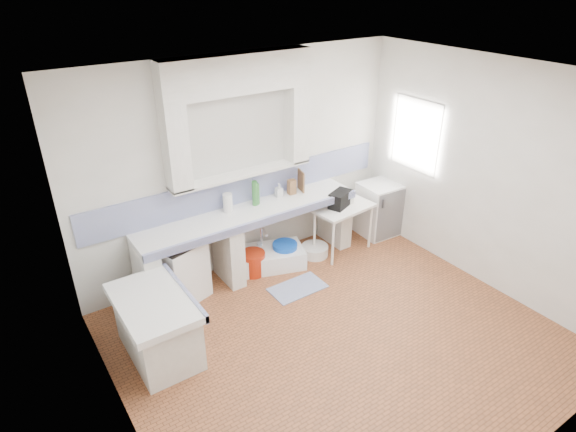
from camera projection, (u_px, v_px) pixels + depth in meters
floor at (339, 339)px, 5.34m from camera, size 4.50×4.50×0.00m
ceiling at (355, 82)px, 4.05m from camera, size 4.50×4.50×0.00m
wall_back at (244, 165)px, 6.17m from camera, size 4.50×0.00×4.50m
wall_front at (540, 348)px, 3.23m from camera, size 4.50×0.00×4.50m
wall_left at (113, 311)px, 3.58m from camera, size 0.00×4.50×4.50m
wall_right at (489, 177)px, 5.82m from camera, size 0.00×4.50×4.50m
alcove_mass at (237, 74)px, 5.48m from camera, size 1.90×0.25×0.45m
window_frame at (425, 133)px, 6.69m from camera, size 0.35×0.86×1.06m
lace_valance at (421, 107)px, 6.45m from camera, size 0.01×0.84×0.24m
counter_slab at (251, 214)px, 6.15m from camera, size 3.00×0.60×0.08m
counter_lip at (262, 222)px, 5.94m from camera, size 3.00×0.04×0.10m
counter_pier_left at (148, 279)px, 5.66m from camera, size 0.20×0.55×0.82m
counter_pier_mid at (228, 252)px, 6.18m from camera, size 0.20×0.55×0.82m
counter_pier_right at (335, 216)px, 7.05m from camera, size 0.20×0.55×0.82m
peninsula_top at (154, 303)px, 4.85m from camera, size 0.70×1.10×0.08m
peninsula_base at (158, 330)px, 5.01m from camera, size 0.60×1.00×0.62m
peninsula_lip at (184, 291)px, 5.02m from camera, size 0.04×1.10×0.10m
backsplash at (246, 187)px, 6.29m from camera, size 4.27×0.03×0.40m
stove at (180, 270)px, 5.86m from camera, size 0.66×0.65×0.76m
sink at (269, 259)px, 6.59m from camera, size 1.05×0.78×0.22m
side_table at (343, 229)px, 6.84m from camera, size 0.88×0.54×0.04m
fridge at (378, 209)px, 7.28m from camera, size 0.55×0.55×0.81m
bucket_red at (253, 263)px, 6.42m from camera, size 0.35×0.35×0.31m
bucket_orange at (272, 263)px, 6.49m from camera, size 0.27×0.27×0.23m
bucket_blue at (285, 254)px, 6.62m from camera, size 0.41×0.41×0.32m
basin_white at (315, 250)px, 6.85m from camera, size 0.47×0.47×0.15m
water_bottle_a at (249, 256)px, 6.61m from camera, size 0.07×0.07×0.27m
water_bottle_b at (260, 252)px, 6.69m from camera, size 0.10×0.10×0.29m
black_bag at (340, 199)px, 6.64m from camera, size 0.40×0.32×0.22m
green_bottle_a at (255, 193)px, 6.20m from camera, size 0.09×0.09×0.33m
green_bottle_b at (257, 194)px, 6.24m from camera, size 0.07×0.07×0.28m
knife_block at (292, 187)px, 6.54m from camera, size 0.11×0.09×0.21m
cutting_board at (301, 181)px, 6.61m from camera, size 0.07×0.21×0.29m
paper_towel at (228, 203)px, 6.06m from camera, size 0.16×0.16×0.24m
soap_bottle at (279, 190)px, 6.46m from camera, size 0.09×0.09×0.19m
rug at (298, 288)px, 6.18m from camera, size 0.71×0.41×0.01m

